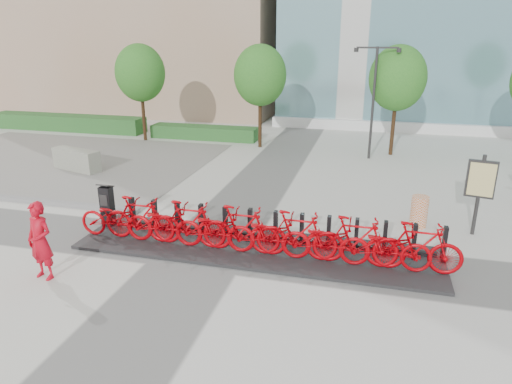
% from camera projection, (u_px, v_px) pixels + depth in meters
% --- Properties ---
extents(ground, '(120.00, 120.00, 0.00)m').
position_uv_depth(ground, '(206.00, 249.00, 12.21)').
color(ground, beige).
extents(gravel_patch, '(14.00, 14.00, 0.00)m').
position_uv_depth(gravel_patch, '(55.00, 160.00, 20.99)').
color(gravel_patch, '#65635A').
rests_on(gravel_patch, ground).
extents(hedge_a, '(10.00, 1.40, 0.90)m').
position_uv_depth(hedge_a, '(67.00, 123.00, 27.75)').
color(hedge_a, '#31662E').
rests_on(hedge_a, ground).
extents(hedge_b, '(6.00, 1.20, 0.70)m').
position_uv_depth(hedge_b, '(204.00, 132.00, 25.38)').
color(hedge_b, '#31662E').
rests_on(hedge_b, ground).
extents(tree_0, '(2.60, 2.60, 5.10)m').
position_uv_depth(tree_0, '(140.00, 73.00, 23.95)').
color(tree_0, '#3B2313').
rests_on(tree_0, ground).
extents(tree_1, '(2.60, 2.60, 5.10)m').
position_uv_depth(tree_1, '(260.00, 76.00, 22.41)').
color(tree_1, '#3B2313').
rests_on(tree_1, ground).
extents(tree_2, '(2.60, 2.60, 5.10)m').
position_uv_depth(tree_2, '(398.00, 78.00, 20.87)').
color(tree_2, '#3B2313').
rests_on(tree_2, ground).
extents(streetlamp, '(2.00, 0.20, 5.00)m').
position_uv_depth(streetlamp, '(374.00, 90.00, 20.34)').
color(streetlamp, black).
rests_on(streetlamp, ground).
extents(dock_pad, '(9.60, 2.40, 0.08)m').
position_uv_depth(dock_pad, '(256.00, 248.00, 12.16)').
color(dock_pad, '#262627').
rests_on(dock_pad, ground).
extents(dock_rail_posts, '(8.74, 0.50, 0.85)m').
position_uv_depth(dock_rail_posts, '(275.00, 227.00, 12.35)').
color(dock_rail_posts, black).
rests_on(dock_rail_posts, dock_pad).
extents(bike_0, '(2.13, 0.74, 1.12)m').
position_uv_depth(bike_0, '(116.00, 218.00, 12.57)').
color(bike_0, '#AD0007').
rests_on(bike_0, dock_pad).
extents(bike_1, '(2.07, 0.58, 1.24)m').
position_uv_depth(bike_1, '(139.00, 219.00, 12.38)').
color(bike_1, '#AD0007').
rests_on(bike_1, dock_pad).
extents(bike_2, '(2.13, 0.74, 1.12)m').
position_uv_depth(bike_2, '(164.00, 223.00, 12.23)').
color(bike_2, '#AD0007').
rests_on(bike_2, dock_pad).
extents(bike_3, '(2.07, 0.58, 1.24)m').
position_uv_depth(bike_3, '(189.00, 224.00, 12.04)').
color(bike_3, '#AD0007').
rests_on(bike_3, dock_pad).
extents(bike_4, '(2.13, 0.74, 1.12)m').
position_uv_depth(bike_4, '(214.00, 229.00, 11.89)').
color(bike_4, '#AD0007').
rests_on(bike_4, dock_pad).
extents(bike_5, '(2.07, 0.58, 1.24)m').
position_uv_depth(bike_5, '(241.00, 229.00, 11.70)').
color(bike_5, '#AD0007').
rests_on(bike_5, dock_pad).
extents(bike_6, '(2.13, 0.74, 1.12)m').
position_uv_depth(bike_6, '(268.00, 234.00, 11.55)').
color(bike_6, '#AD0007').
rests_on(bike_6, dock_pad).
extents(bike_7, '(2.07, 0.58, 1.24)m').
position_uv_depth(bike_7, '(296.00, 235.00, 11.36)').
color(bike_7, '#AD0007').
rests_on(bike_7, dock_pad).
extents(bike_8, '(2.13, 0.74, 1.12)m').
position_uv_depth(bike_8, '(325.00, 240.00, 11.21)').
color(bike_8, '#AD0007').
rests_on(bike_8, dock_pad).
extents(bike_9, '(2.07, 0.58, 1.24)m').
position_uv_depth(bike_9, '(355.00, 241.00, 11.02)').
color(bike_9, '#AD0007').
rests_on(bike_9, dock_pad).
extents(bike_10, '(2.13, 0.74, 1.12)m').
position_uv_depth(bike_10, '(386.00, 247.00, 10.87)').
color(bike_10, '#AD0007').
rests_on(bike_10, dock_pad).
extents(bike_11, '(2.07, 0.58, 1.24)m').
position_uv_depth(bike_11, '(418.00, 248.00, 10.68)').
color(bike_11, '#AD0007').
rests_on(bike_11, dock_pad).
extents(kiosk, '(0.40, 0.34, 1.31)m').
position_uv_depth(kiosk, '(107.00, 205.00, 13.35)').
color(kiosk, black).
rests_on(kiosk, dock_pad).
extents(worker_red, '(0.75, 0.57, 1.88)m').
position_uv_depth(worker_red, '(40.00, 241.00, 10.47)').
color(worker_red, red).
rests_on(worker_red, ground).
extents(construction_barrel, '(0.52, 0.52, 0.95)m').
position_uv_depth(construction_barrel, '(419.00, 212.00, 13.50)').
color(construction_barrel, '#D55706').
rests_on(construction_barrel, ground).
extents(jersey_barrier, '(2.40, 1.26, 0.89)m').
position_uv_depth(jersey_barrier, '(77.00, 160.00, 19.34)').
color(jersey_barrier, gray).
rests_on(jersey_barrier, ground).
extents(map_sign, '(0.77, 0.27, 2.35)m').
position_uv_depth(map_sign, '(481.00, 183.00, 12.63)').
color(map_sign, black).
rests_on(map_sign, ground).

